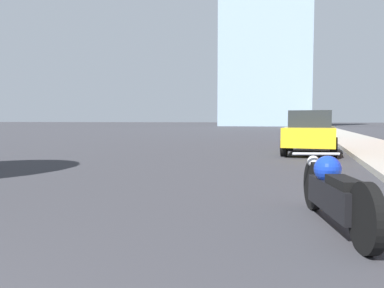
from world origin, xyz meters
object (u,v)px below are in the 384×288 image
(parked_car_yellow, at_px, (310,132))
(parked_car_white, at_px, (308,123))
(parked_car_silver, at_px, (308,127))
(parked_car_red, at_px, (306,125))
(motorcycle, at_px, (333,192))

(parked_car_yellow, relative_size, parked_car_white, 0.94)
(parked_car_silver, relative_size, parked_car_red, 0.95)
(motorcycle, height_order, parked_car_white, parked_car_white)
(parked_car_red, height_order, parked_car_white, parked_car_white)
(parked_car_yellow, height_order, parked_car_white, parked_car_white)
(parked_car_silver, bearing_deg, parked_car_yellow, -87.79)
(parked_car_yellow, distance_m, parked_car_red, 20.52)
(motorcycle, distance_m, parked_car_red, 30.06)
(motorcycle, height_order, parked_car_red, parked_car_red)
(parked_car_red, bearing_deg, motorcycle, -94.04)
(parked_car_red, relative_size, parked_car_white, 1.02)
(parked_car_red, bearing_deg, parked_car_silver, -93.98)
(parked_car_yellow, relative_size, parked_car_red, 0.92)
(parked_car_yellow, bearing_deg, motorcycle, -86.19)
(motorcycle, distance_m, parked_car_yellow, 9.54)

